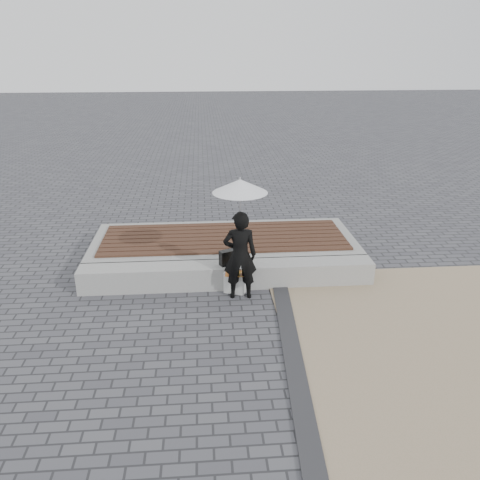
# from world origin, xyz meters

# --- Properties ---
(ground) EXTENTS (80.00, 80.00, 0.00)m
(ground) POSITION_xyz_m (0.00, 0.00, 0.00)
(ground) COLOR #4D4D52
(ground) RESTS_ON ground
(terrazzo_zone) EXTENTS (5.00, 5.00, 0.02)m
(terrazzo_zone) POSITION_xyz_m (3.20, -0.50, 0.01)
(terrazzo_zone) COLOR tan
(terrazzo_zone) RESTS_ON ground
(edging_band) EXTENTS (0.61, 5.20, 0.04)m
(edging_band) POSITION_xyz_m (0.75, -0.50, 0.02)
(edging_band) COLOR #2D2D30
(edging_band) RESTS_ON ground
(seating_ledge) EXTENTS (5.00, 0.45, 0.40)m
(seating_ledge) POSITION_xyz_m (0.00, 1.60, 0.20)
(seating_ledge) COLOR #A5A59F
(seating_ledge) RESTS_ON ground
(timber_platform) EXTENTS (5.00, 2.00, 0.40)m
(timber_platform) POSITION_xyz_m (0.00, 2.80, 0.20)
(timber_platform) COLOR gray
(timber_platform) RESTS_ON ground
(timber_decking) EXTENTS (4.60, 1.60, 0.04)m
(timber_decking) POSITION_xyz_m (0.00, 2.80, 0.42)
(timber_decking) COLOR #4E2F23
(timber_decking) RESTS_ON timber_platform
(woman) EXTENTS (0.55, 0.37, 1.47)m
(woman) POSITION_xyz_m (0.18, 1.17, 0.74)
(woman) COLOR black
(woman) RESTS_ON ground
(parasol) EXTENTS (0.84, 0.84, 1.08)m
(parasol) POSITION_xyz_m (0.18, 1.17, 1.88)
(parasol) COLOR #B8B9BE
(parasol) RESTS_ON ground
(handbag) EXTENTS (0.38, 0.27, 0.26)m
(handbag) POSITION_xyz_m (0.04, 1.59, 0.53)
(handbag) COLOR black
(handbag) RESTS_ON seating_ledge
(canvas_tote) EXTENTS (0.38, 0.26, 0.37)m
(canvas_tote) POSITION_xyz_m (0.10, 1.32, 0.18)
(canvas_tote) COLOR white
(canvas_tote) RESTS_ON ground
(magazine) EXTENTS (0.34, 0.27, 0.01)m
(magazine) POSITION_xyz_m (0.10, 1.27, 0.37)
(magazine) COLOR #EA3E4C
(magazine) RESTS_ON canvas_tote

